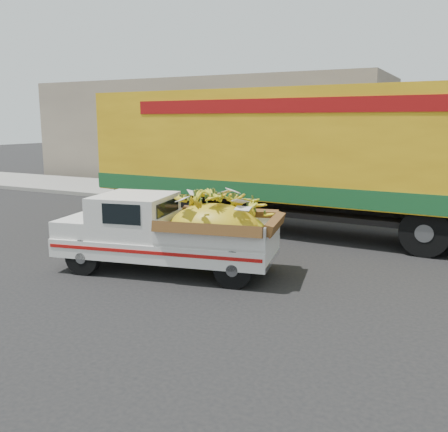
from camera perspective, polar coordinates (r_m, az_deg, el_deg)
The scene contains 6 objects.
ground at distance 9.48m, azimuth -4.87°, elevation -7.57°, with size 100.00×100.00×0.00m, color black.
curb at distance 16.25m, azimuth 9.56°, elevation 0.35°, with size 60.00×0.25×0.15m, color gray.
sidewalk at distance 18.24m, azimuth 11.58°, elevation 1.39°, with size 60.00×4.00×0.14m, color gray.
building_left at distance 26.55m, azimuth -1.65°, elevation 9.76°, with size 18.00×6.00×5.00m, color gray.
pickup_truck at distance 9.91m, azimuth -4.82°, elevation -1.84°, with size 4.58×2.43×1.53m.
semi_trailer at distance 13.56m, azimuth 8.30°, elevation 7.05°, with size 12.03×2.97×3.80m.
Camera 1 is at (4.81, -7.61, 2.98)m, focal length 40.00 mm.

